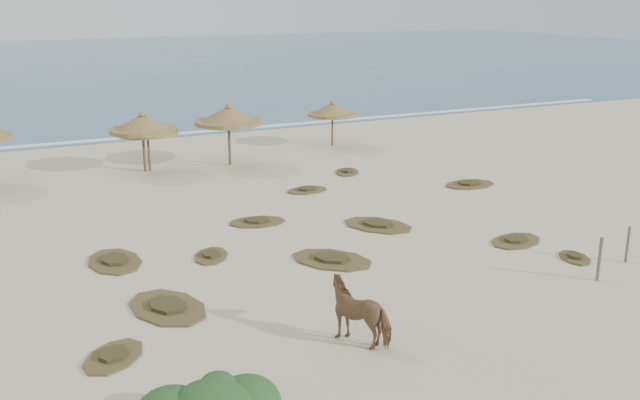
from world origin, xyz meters
The scene contains 22 objects.
ground centered at (0.00, 0.00, 0.00)m, with size 160.00×160.00×0.00m, color beige.
ocean centered at (0.00, 75.00, 0.00)m, with size 200.00×100.00×0.01m, color #275C75.
foam_line centered at (0.00, 26.00, 0.00)m, with size 70.00×0.60×0.01m, color white.
palapa_2 centered at (-2.09, 17.40, 2.25)m, with size 3.79×3.79×2.90m.
palapa_3 centered at (-1.87, 17.35, 2.11)m, with size 3.33×3.33×2.72m.
palapa_4 centered at (2.00, 16.97, 2.39)m, with size 4.34×4.34×3.09m.
palapa_5 centered at (8.58, 18.88, 1.98)m, with size 3.37×3.37×2.56m.
horse centered at (-1.04, -2.09, 0.77)m, with size 0.83×1.82×1.53m, color #905F41.
fence_post_near centered at (7.05, -1.79, 0.67)m, with size 0.10×0.10×1.34m, color brown.
fence_post_far centered at (8.99, -1.08, 0.59)m, with size 0.09×0.09×1.18m, color brown.
scrub_1 centered at (-5.55, 5.81, 0.05)m, with size 1.74×2.56×0.16m.
scrub_2 centered at (-2.66, 4.98, 0.05)m, with size 1.68×1.95×0.16m.
scrub_3 centered at (3.76, 5.43, 0.05)m, with size 2.90×3.15×0.16m.
scrub_4 centered at (7.15, 1.91, 0.05)m, with size 2.38×1.88×0.16m.
scrub_5 centered at (10.30, 8.69, 0.05)m, with size 2.40×1.56×0.16m.
scrub_7 centered at (3.42, 10.89, 0.05)m, with size 1.89×1.28×0.16m.
scrub_9 centered at (0.69, 3.01, 0.05)m, with size 3.06×3.24×0.16m.
scrub_10 centered at (6.46, 13.01, 0.05)m, with size 1.81×2.02×0.16m.
scrub_11 centered at (-6.66, -0.42, 0.05)m, with size 2.09×2.17×0.16m.
scrub_12 centered at (7.77, -0.16, 0.05)m, with size 1.30×1.59×0.16m.
scrub_13 centered at (-0.07, 7.67, 0.05)m, with size 2.32×1.71×0.16m.
scrub_14 centered at (-4.87, 1.71, 0.05)m, with size 2.47×3.15×0.16m.
Camera 1 is at (-8.71, -15.88, 8.14)m, focal length 40.00 mm.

